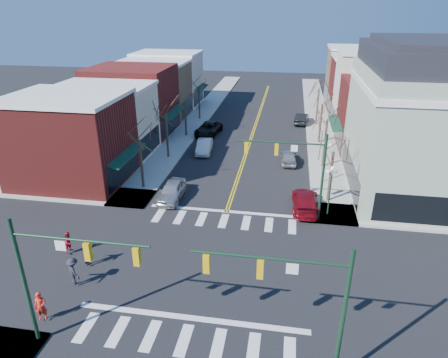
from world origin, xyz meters
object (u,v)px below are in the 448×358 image
at_px(pedestrian_red_a, 41,306).
at_px(pedestrian_dark_a, 87,253).
at_px(car_left_far, 208,129).
at_px(car_right_near, 305,201).
at_px(pedestrian_dark_b, 73,271).
at_px(lamppost_midblock, 326,154).
at_px(victorian_corner, 430,121).
at_px(pedestrian_red_b, 69,242).
at_px(car_right_mid, 288,157).
at_px(car_right_far, 302,118).
at_px(lamppost_corner, 331,182).
at_px(car_left_near, 172,191).
at_px(car_left_mid, 204,146).

bearing_deg(pedestrian_red_a, pedestrian_dark_a, 73.27).
distance_m(car_left_far, car_right_near, 22.40).
bearing_deg(pedestrian_dark_b, lamppost_midblock, -94.51).
distance_m(victorian_corner, pedestrian_red_b, 30.46).
relative_size(pedestrian_red_a, pedestrian_dark_b, 0.96).
height_order(lamppost_midblock, pedestrian_red_a, lamppost_midblock).
height_order(car_right_mid, car_right_far, car_right_far).
bearing_deg(pedestrian_red_a, victorian_corner, 23.93).
height_order(car_left_far, pedestrian_dark_a, pedestrian_dark_a).
bearing_deg(lamppost_corner, car_right_far, 93.85).
xyz_separation_m(car_left_far, car_right_far, (12.08, 7.14, -0.02)).
bearing_deg(car_left_far, lamppost_midblock, -37.21).
bearing_deg(lamppost_corner, car_left_far, 125.25).
bearing_deg(car_left_near, car_right_mid, 46.01).
bearing_deg(car_left_mid, pedestrian_dark_a, -103.23).
xyz_separation_m(car_left_mid, pedestrian_dark_b, (-2.88, -24.43, 0.31)).
relative_size(lamppost_corner, car_left_far, 0.78).
distance_m(car_right_far, pedestrian_red_a, 43.80).
bearing_deg(victorian_corner, car_right_far, 115.93).
distance_m(car_right_mid, pedestrian_red_b, 24.34).
relative_size(victorian_corner, car_left_far, 2.55).
distance_m(car_right_mid, pedestrian_dark_a, 24.21).
xyz_separation_m(victorian_corner, car_right_near, (-10.10, -5.23, -5.90)).
bearing_deg(pedestrian_dark_b, pedestrian_red_b, -20.04).
xyz_separation_m(lamppost_midblock, pedestrian_red_b, (-17.91, -14.93, -2.03)).
bearing_deg(car_left_mid, car_right_mid, -15.94).
distance_m(car_right_mid, pedestrian_dark_b, 25.87).
xyz_separation_m(victorian_corner, lamppost_corner, (-8.30, -6.00, -3.70)).
xyz_separation_m(lamppost_corner, pedestrian_red_b, (-17.91, -8.43, -2.03)).
bearing_deg(car_right_near, pedestrian_red_a, 45.86).
distance_m(car_left_near, car_right_mid, 14.31).
xyz_separation_m(car_left_near, pedestrian_dark_b, (-2.57, -12.34, 0.27)).
bearing_deg(car_left_mid, victorian_corner, -23.37).
relative_size(car_left_near, pedestrian_dark_b, 2.55).
relative_size(victorian_corner, car_right_far, 3.11).
xyz_separation_m(victorian_corner, lamppost_midblock, (-8.30, 0.50, -3.70)).
relative_size(car_left_far, pedestrian_red_a, 3.22).
bearing_deg(car_right_far, car_right_near, 97.67).
bearing_deg(pedestrian_dark_b, car_left_far, -56.83).
distance_m(lamppost_corner, pedestrian_red_a, 21.84).
bearing_deg(pedestrian_dark_a, lamppost_corner, 63.91).
bearing_deg(car_right_mid, pedestrian_dark_a, 54.51).
height_order(lamppost_corner, car_left_mid, lamppost_corner).
height_order(lamppost_corner, car_left_near, lamppost_corner).
xyz_separation_m(car_left_far, pedestrian_dark_b, (-2.00, -31.18, 0.27)).
height_order(victorian_corner, pedestrian_red_a, victorian_corner).
relative_size(car_right_far, pedestrian_dark_b, 2.54).
xyz_separation_m(lamppost_midblock, car_left_near, (-13.31, -5.70, -2.18)).
distance_m(car_left_far, pedestrian_dark_b, 31.24).
height_order(pedestrian_red_a, pedestrian_dark_b, pedestrian_dark_b).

